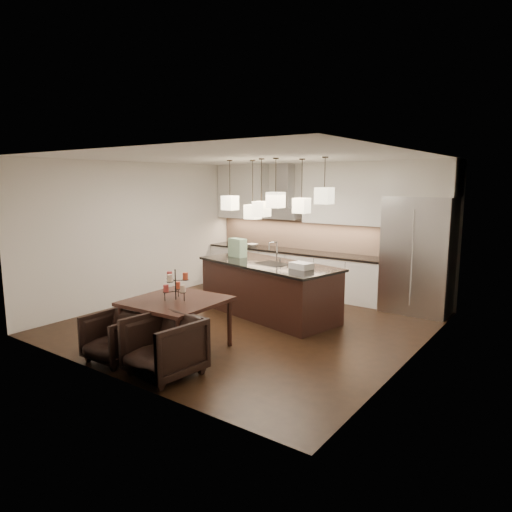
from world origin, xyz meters
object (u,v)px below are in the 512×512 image
Objects in this scene: island_body at (268,290)px; armchair_left at (115,337)px; armchair_right at (164,346)px; refrigerator at (418,255)px; dining_table at (177,325)px.

island_body reaches higher than armchair_left.
armchair_right is at bearing -69.21° from island_body.
armchair_right is at bearing -109.74° from refrigerator.
armchair_left is at bearing -119.95° from dining_table.
refrigerator is 2.83m from island_body.
refrigerator is at bearing 76.81° from armchair_right.
armchair_left is (-0.48, -3.00, -0.14)m from island_body.
armchair_left is 0.85× the size of armchair_right.
armchair_right is (0.92, 0.04, 0.06)m from armchair_left.
island_body is 2.99m from armchair_right.
island_body reaches higher than armchair_right.
armchair_left is 0.92m from armchair_right.
armchair_right is at bearing 1.87° from armchair_left.
refrigerator is at bearing 58.36° from dining_table.
refrigerator reaches higher than island_body.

